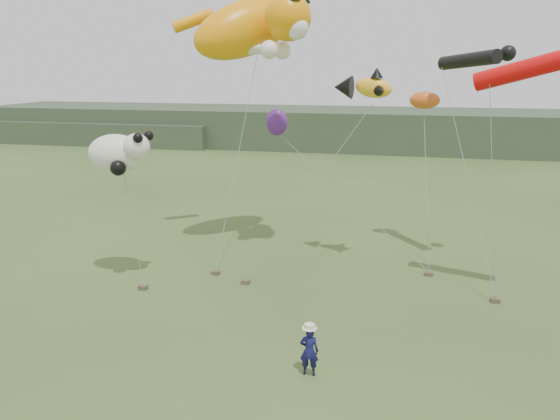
% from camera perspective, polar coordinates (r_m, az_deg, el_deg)
% --- Properties ---
extents(ground, '(120.00, 120.00, 0.00)m').
position_cam_1_polar(ground, '(17.64, 1.55, -13.75)').
color(ground, '#385123').
rests_on(ground, ground).
extents(headland, '(90.00, 13.00, 4.00)m').
position_cam_1_polar(headland, '(60.57, 7.16, 8.40)').
color(headland, '#2D3D28').
rests_on(headland, ground).
extents(festival_attendant, '(0.54, 0.37, 1.46)m').
position_cam_1_polar(festival_attendant, '(15.74, 3.07, -14.50)').
color(festival_attendant, '#131348').
rests_on(festival_attendant, ground).
extents(sandbag_anchors, '(13.56, 4.26, 0.17)m').
position_cam_1_polar(sandbag_anchors, '(21.96, 2.49, -7.59)').
color(sandbag_anchors, brown).
rests_on(sandbag_anchors, ground).
extents(cat_kite, '(6.99, 5.77, 3.91)m').
position_cam_1_polar(cat_kite, '(25.29, -2.69, 18.57)').
color(cat_kite, orange).
rests_on(cat_kite, ground).
extents(fish_kite, '(2.53, 1.67, 1.29)m').
position_cam_1_polar(fish_kite, '(22.97, 8.59, 12.61)').
color(fish_kite, yellow).
rests_on(fish_kite, ground).
extents(tube_kites, '(4.72, 6.22, 1.70)m').
position_cam_1_polar(tube_kites, '(22.29, 22.89, 13.95)').
color(tube_kites, black).
rests_on(tube_kites, ground).
extents(panda_kite, '(2.70, 1.74, 1.68)m').
position_cam_1_polar(panda_kite, '(22.16, -16.45, 5.72)').
color(panda_kite, white).
rests_on(panda_kite, ground).
extents(misc_kites, '(8.11, 1.06, 2.17)m').
position_cam_1_polar(misc_kites, '(26.32, 6.72, 10.13)').
color(misc_kites, '#D25B1B').
rests_on(misc_kites, ground).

